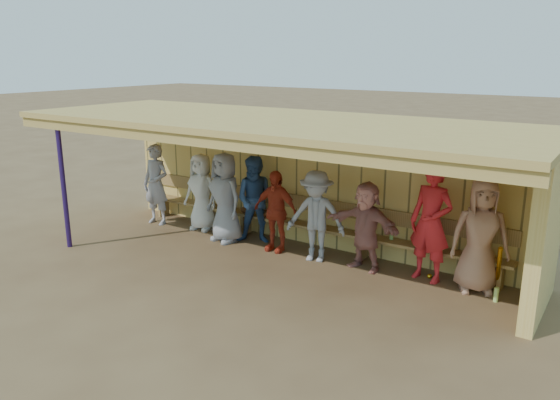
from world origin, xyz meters
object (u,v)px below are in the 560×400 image
(player_a, at_px, (156,184))
(player_extra, at_px, (225,198))
(player_g, at_px, (431,223))
(player_d, at_px, (275,211))
(player_b, at_px, (202,192))
(player_f, at_px, (366,226))
(player_c, at_px, (256,200))
(player_e, at_px, (316,216))
(player_h, at_px, (480,236))
(bench, at_px, (302,218))

(player_a, distance_m, player_extra, 1.93)
(player_g, bearing_deg, player_extra, -164.67)
(player_g, bearing_deg, player_d, -164.78)
(player_b, height_order, player_g, player_g)
(player_a, distance_m, player_g, 5.83)
(player_d, relative_size, player_f, 1.00)
(player_c, distance_m, player_e, 1.43)
(player_g, distance_m, player_extra, 3.91)
(player_c, height_order, player_f, player_c)
(player_a, xyz_separation_m, player_extra, (1.93, -0.09, 0.01))
(player_g, relative_size, player_h, 1.09)
(player_f, relative_size, player_extra, 0.87)
(player_c, xyz_separation_m, bench, (0.81, 0.35, -0.31))
(player_extra, bearing_deg, player_b, 172.10)
(player_b, xyz_separation_m, player_d, (1.97, -0.22, -0.04))
(player_g, height_order, player_h, player_g)
(player_d, xyz_separation_m, bench, (0.26, 0.53, -0.22))
(player_f, xyz_separation_m, bench, (-1.49, 0.44, -0.23))
(player_a, relative_size, player_h, 0.97)
(player_a, xyz_separation_m, player_d, (3.03, 0.01, -0.10))
(player_e, height_order, player_h, player_h)
(player_a, relative_size, player_c, 1.02)
(player_e, bearing_deg, player_d, 164.25)
(player_f, bearing_deg, player_a, -168.48)
(player_g, bearing_deg, player_e, -161.90)
(player_b, bearing_deg, player_e, -9.80)
(player_f, bearing_deg, bench, 173.86)
(player_c, xyz_separation_m, player_f, (2.30, -0.09, -0.09))
(player_e, xyz_separation_m, player_g, (1.92, 0.25, 0.15))
(player_f, bearing_deg, player_d, -166.88)
(player_d, height_order, player_e, player_e)
(player_a, relative_size, player_f, 1.13)
(player_h, bearing_deg, player_a, 158.18)
(player_c, xyz_separation_m, player_extra, (-0.55, -0.27, 0.03))
(player_c, relative_size, player_extra, 0.97)
(player_d, bearing_deg, player_g, 1.78)
(player_h, height_order, player_extra, player_h)
(player_c, height_order, player_g, player_g)
(player_extra, distance_m, bench, 1.53)
(player_c, bearing_deg, player_e, -32.71)
(player_b, bearing_deg, player_g, -4.76)
(player_a, bearing_deg, player_g, -1.87)
(player_a, relative_size, bench, 0.22)
(player_b, relative_size, player_e, 0.98)
(player_e, bearing_deg, player_extra, 168.07)
(player_f, height_order, bench, player_f)
(player_a, distance_m, player_h, 6.59)
(player_c, distance_m, player_f, 2.31)
(player_d, height_order, player_g, player_g)
(player_g, xyz_separation_m, player_extra, (-3.89, -0.32, -0.09))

